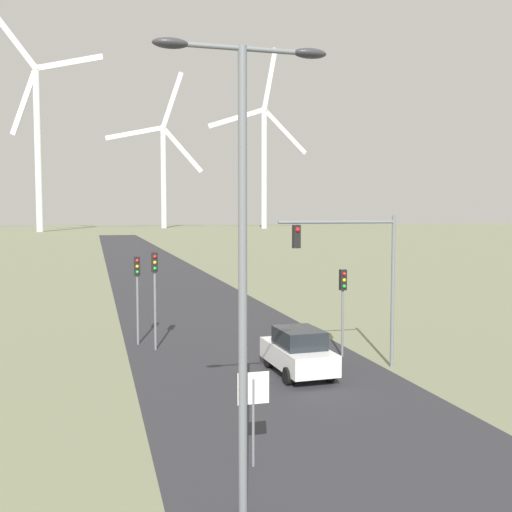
{
  "coord_description": "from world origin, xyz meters",
  "views": [
    {
      "loc": [
        -6.34,
        -4.16,
        6.33
      ],
      "look_at": [
        0.0,
        19.2,
        4.56
      ],
      "focal_mm": 42.0,
      "sensor_mm": 36.0,
      "label": 1
    }
  ],
  "objects_px": {
    "stop_sign_near": "(253,401)",
    "traffic_light_post_near_left": "(137,281)",
    "traffic_light_mast_overhead": "(355,260)",
    "wind_turbine_center": "(163,164)",
    "wind_turbine_left": "(38,132)",
    "traffic_light_post_near_right": "(343,293)",
    "streetlamp": "(243,224)",
    "car_approaching": "(298,352)",
    "traffic_light_post_mid_left": "(155,279)",
    "wind_turbine_right": "(264,153)"
  },
  "relations": [
    {
      "from": "stop_sign_near",
      "to": "traffic_light_post_near_right",
      "type": "xyz_separation_m",
      "value": [
        6.71,
        9.98,
        1.15
      ]
    },
    {
      "from": "traffic_light_post_near_left",
      "to": "wind_turbine_left",
      "type": "height_order",
      "value": "wind_turbine_left"
    },
    {
      "from": "wind_turbine_right",
      "to": "stop_sign_near",
      "type": "bearing_deg",
      "value": -106.03
    },
    {
      "from": "traffic_light_mast_overhead",
      "to": "car_approaching",
      "type": "distance_m",
      "value": 4.27
    },
    {
      "from": "traffic_light_post_near_left",
      "to": "traffic_light_post_mid_left",
      "type": "distance_m",
      "value": 1.55
    },
    {
      "from": "wind_turbine_right",
      "to": "traffic_light_post_near_left",
      "type": "bearing_deg",
      "value": -107.6
    },
    {
      "from": "traffic_light_post_near_right",
      "to": "traffic_light_post_mid_left",
      "type": "height_order",
      "value": "traffic_light_post_mid_left"
    },
    {
      "from": "streetlamp",
      "to": "car_approaching",
      "type": "distance_m",
      "value": 12.34
    },
    {
      "from": "traffic_light_post_near_right",
      "to": "wind_turbine_right",
      "type": "bearing_deg",
      "value": 74.97
    },
    {
      "from": "wind_turbine_left",
      "to": "wind_turbine_center",
      "type": "distance_m",
      "value": 58.98
    },
    {
      "from": "wind_turbine_right",
      "to": "streetlamp",
      "type": "bearing_deg",
      "value": -106.07
    },
    {
      "from": "wind_turbine_right",
      "to": "car_approaching",
      "type": "bearing_deg",
      "value": -105.6
    },
    {
      "from": "traffic_light_mast_overhead",
      "to": "stop_sign_near",
      "type": "bearing_deg",
      "value": -128.63
    },
    {
      "from": "car_approaching",
      "to": "wind_turbine_left",
      "type": "height_order",
      "value": "wind_turbine_left"
    },
    {
      "from": "wind_turbine_right",
      "to": "traffic_light_mast_overhead",
      "type": "bearing_deg",
      "value": -105.0
    },
    {
      "from": "wind_turbine_right",
      "to": "wind_turbine_center",
      "type": "bearing_deg",
      "value": 156.19
    },
    {
      "from": "streetlamp",
      "to": "traffic_light_post_near_right",
      "type": "bearing_deg",
      "value": 58.56
    },
    {
      "from": "wind_turbine_left",
      "to": "wind_turbine_right",
      "type": "relative_size",
      "value": 1.0
    },
    {
      "from": "wind_turbine_center",
      "to": "streetlamp",
      "type": "bearing_deg",
      "value": -96.08
    },
    {
      "from": "traffic_light_post_near_left",
      "to": "traffic_light_post_near_right",
      "type": "distance_m",
      "value": 9.76
    },
    {
      "from": "wind_turbine_left",
      "to": "wind_turbine_right",
      "type": "bearing_deg",
      "value": 14.35
    },
    {
      "from": "traffic_light_post_near_left",
      "to": "streetlamp",
      "type": "bearing_deg",
      "value": -86.94
    },
    {
      "from": "traffic_light_post_near_right",
      "to": "wind_turbine_left",
      "type": "xyz_separation_m",
      "value": [
        -27.46,
        184.19,
        29.64
      ]
    },
    {
      "from": "traffic_light_post_near_right",
      "to": "streetlamp",
      "type": "bearing_deg",
      "value": -121.44
    },
    {
      "from": "wind_turbine_right",
      "to": "traffic_light_post_mid_left",
      "type": "bearing_deg",
      "value": -107.31
    },
    {
      "from": "streetlamp",
      "to": "wind_turbine_center",
      "type": "relative_size",
      "value": 0.15
    },
    {
      "from": "wind_turbine_center",
      "to": "traffic_light_post_near_right",
      "type": "bearing_deg",
      "value": -94.48
    },
    {
      "from": "wind_turbine_center",
      "to": "car_approaching",
      "type": "bearing_deg",
      "value": -95.15
    },
    {
      "from": "streetlamp",
      "to": "traffic_light_mast_overhead",
      "type": "relative_size",
      "value": 1.55
    },
    {
      "from": "streetlamp",
      "to": "car_approaching",
      "type": "height_order",
      "value": "streetlamp"
    },
    {
      "from": "streetlamp",
      "to": "car_approaching",
      "type": "xyz_separation_m",
      "value": [
        4.74,
        10.14,
        -5.18
      ]
    },
    {
      "from": "stop_sign_near",
      "to": "car_approaching",
      "type": "xyz_separation_m",
      "value": [
        3.88,
        7.74,
        -0.76
      ]
    },
    {
      "from": "traffic_light_mast_overhead",
      "to": "wind_turbine_center",
      "type": "distance_m",
      "value": 225.85
    },
    {
      "from": "streetlamp",
      "to": "stop_sign_near",
      "type": "xyz_separation_m",
      "value": [
        0.86,
        2.4,
        -4.42
      ]
    },
    {
      "from": "traffic_light_mast_overhead",
      "to": "traffic_light_post_mid_left",
      "type": "bearing_deg",
      "value": 142.91
    },
    {
      "from": "stop_sign_near",
      "to": "wind_turbine_center",
      "type": "distance_m",
      "value": 234.48
    },
    {
      "from": "traffic_light_post_mid_left",
      "to": "wind_turbine_left",
      "type": "height_order",
      "value": "wind_turbine_left"
    },
    {
      "from": "traffic_light_post_mid_left",
      "to": "stop_sign_near",
      "type": "bearing_deg",
      "value": -85.39
    },
    {
      "from": "streetlamp",
      "to": "wind_turbine_right",
      "type": "xyz_separation_m",
      "value": [
        62.7,
        217.7,
        23.5
      ]
    },
    {
      "from": "traffic_light_post_mid_left",
      "to": "wind_turbine_left",
      "type": "xyz_separation_m",
      "value": [
        -19.67,
        180.76,
        29.17
      ]
    },
    {
      "from": "traffic_light_post_near_right",
      "to": "wind_turbine_right",
      "type": "xyz_separation_m",
      "value": [
        55.13,
        205.32,
        26.77
      ]
    },
    {
      "from": "traffic_light_post_near_right",
      "to": "stop_sign_near",
      "type": "bearing_deg",
      "value": -123.92
    },
    {
      "from": "car_approaching",
      "to": "wind_turbine_right",
      "type": "relative_size",
      "value": 0.06
    },
    {
      "from": "streetlamp",
      "to": "wind_turbine_left",
      "type": "distance_m",
      "value": 199.33
    },
    {
      "from": "traffic_light_post_mid_left",
      "to": "car_approaching",
      "type": "distance_m",
      "value": 7.9
    },
    {
      "from": "stop_sign_near",
      "to": "traffic_light_post_near_left",
      "type": "xyz_separation_m",
      "value": [
        -1.78,
        14.78,
        1.42
      ]
    },
    {
      "from": "wind_turbine_left",
      "to": "stop_sign_near",
      "type": "bearing_deg",
      "value": -83.9
    },
    {
      "from": "traffic_light_post_mid_left",
      "to": "traffic_light_mast_overhead",
      "type": "height_order",
      "value": "traffic_light_mast_overhead"
    },
    {
      "from": "car_approaching",
      "to": "wind_turbine_left",
      "type": "xyz_separation_m",
      "value": [
        -24.63,
        186.43,
        31.55
      ]
    },
    {
      "from": "traffic_light_post_near_right",
      "to": "car_approaching",
      "type": "distance_m",
      "value": 4.09
    }
  ]
}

